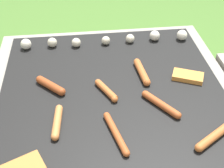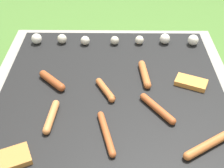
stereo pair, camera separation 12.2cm
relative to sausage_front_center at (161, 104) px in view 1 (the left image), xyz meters
name	(u,v)px [view 1 (the left image)]	position (x,y,z in m)	size (l,w,h in m)	color
ground_plane	(112,155)	(-0.17, 0.13, -0.44)	(14.00, 14.00, 0.00)	#47702D
grill	(112,125)	(-0.17, 0.13, -0.23)	(1.00, 1.00, 0.42)	gray
sausage_front_center	(161,104)	(0.00, 0.00, 0.00)	(0.12, 0.15, 0.03)	#A34C23
sausage_back_left	(215,136)	(0.14, -0.17, 0.00)	(0.17, 0.11, 0.03)	#B7602D
sausage_mid_left	(116,133)	(-0.18, -0.12, 0.00)	(0.07, 0.20, 0.02)	#A34C23
sausage_back_right	(57,122)	(-0.38, -0.05, 0.00)	(0.04, 0.16, 0.03)	#C6753D
sausage_back_center	(106,90)	(-0.19, 0.10, 0.00)	(0.08, 0.13, 0.03)	#B7602D
sausage_front_right	(142,72)	(-0.03, 0.20, 0.00)	(0.04, 0.18, 0.03)	#B7602D
sausage_front_left	(50,85)	(-0.41, 0.16, 0.00)	(0.12, 0.12, 0.03)	#93421E
bread_slice_left	(188,76)	(0.15, 0.16, 0.00)	(0.14, 0.11, 0.02)	#D18438
mushroom_row	(107,40)	(-0.15, 0.47, 0.01)	(0.80, 0.06, 0.05)	silver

